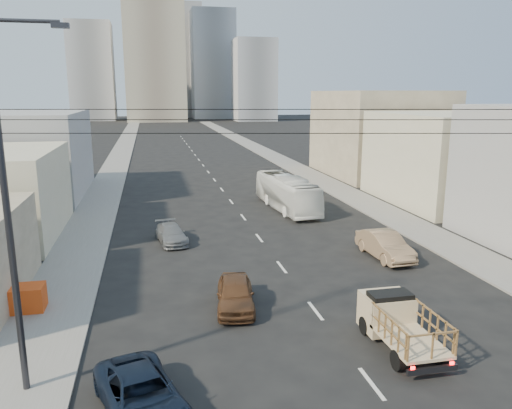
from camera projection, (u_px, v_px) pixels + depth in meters
name	position (u px, v px, depth m)	size (l,w,h in m)	color
sidewalk_left	(120.00, 155.00, 79.63)	(3.50, 180.00, 0.12)	slate
sidewalk_right	(264.00, 151.00, 84.41)	(3.50, 180.00, 0.12)	slate
lane_dashes	(206.00, 168.00, 65.81)	(0.15, 104.00, 0.01)	silver
flatbed_pickup	(399.00, 320.00, 19.45)	(1.95, 4.41, 1.90)	#CBB188
navy_pickup	(142.00, 396.00, 15.35)	(2.18, 4.73, 1.31)	black
city_bus	(287.00, 193.00, 42.57)	(2.42, 10.35, 2.88)	white
sedan_brown	(235.00, 294.00, 23.01)	(1.69, 4.20, 1.43)	brown
sedan_tan	(385.00, 245.00, 30.10)	(1.67, 4.79, 1.58)	#927355
sedan_grey	(171.00, 234.00, 33.18)	(1.67, 4.10, 1.19)	slate
streetlamp_left	(10.00, 204.00, 15.33)	(2.36, 0.25, 12.00)	#2D2D33
overhead_wires	(394.00, 121.00, 14.71)	(23.01, 5.02, 0.72)	black
crate_stack	(24.00, 298.00, 22.56)	(1.80, 1.20, 1.14)	#CF4313
bldg_right_mid	(451.00, 158.00, 45.05)	(11.00, 14.00, 8.00)	beige
bldg_right_far	(378.00, 133.00, 60.20)	(12.00, 16.00, 10.00)	gray
bldg_left_far	(17.00, 155.00, 47.61)	(12.00, 16.00, 8.00)	#99999B
high_rise_tower	(154.00, 32.00, 170.06)	(20.00, 20.00, 60.00)	gray
midrise_ne	(213.00, 65.00, 191.05)	(16.00, 16.00, 40.00)	gray
midrise_nw	(92.00, 72.00, 177.97)	(15.00, 15.00, 34.00)	gray
midrise_back	(179.00, 62.00, 202.48)	(18.00, 18.00, 44.00)	#99999B
midrise_east	(254.00, 80.00, 175.72)	(14.00, 14.00, 28.00)	gray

